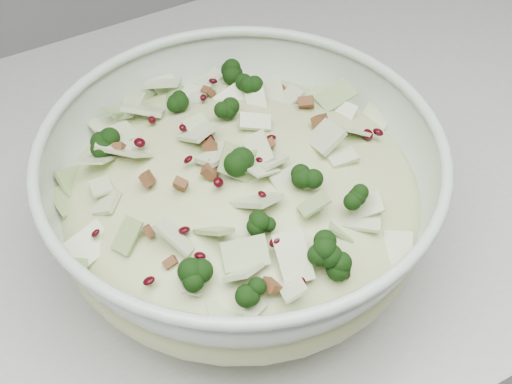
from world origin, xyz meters
TOP-DOWN VIEW (x-y plane):
  - mixing_bowl at (-0.68, 1.60)m, footprint 0.32×0.32m
  - salad at (-0.68, 1.60)m, footprint 0.30×0.30m

SIDE VIEW (x-z plane):
  - mixing_bowl at x=-0.68m, z-range 0.90..1.03m
  - salad at x=-0.68m, z-range 0.92..1.05m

